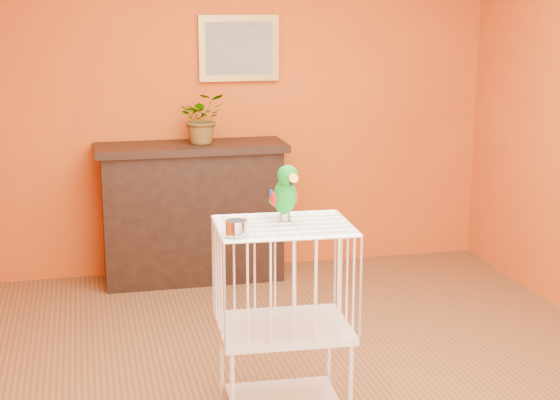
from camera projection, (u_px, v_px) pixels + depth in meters
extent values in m
plane|color=brown|center=(313.00, 382.00, 4.84)|extent=(4.50, 4.50, 0.00)
plane|color=#CC5313|center=(239.00, 106.00, 6.68)|extent=(4.00, 0.00, 4.00)
plane|color=#CC5313|center=(528.00, 289.00, 2.41)|extent=(4.00, 0.00, 4.00)
cube|color=black|center=(192.00, 216.00, 6.54)|extent=(1.34, 0.45, 1.00)
cube|color=black|center=(191.00, 148.00, 6.42)|extent=(1.43, 0.51, 0.06)
cube|color=black|center=(196.00, 222.00, 6.35)|extent=(0.94, 0.02, 0.50)
cube|color=maroon|center=(157.00, 234.00, 6.45)|extent=(0.06, 0.20, 0.31)
cube|color=#2A4824|center=(169.00, 233.00, 6.47)|extent=(0.06, 0.20, 0.31)
cube|color=maroon|center=(182.00, 233.00, 6.49)|extent=(0.06, 0.20, 0.31)
cube|color=#2A4824|center=(197.00, 232.00, 6.51)|extent=(0.06, 0.20, 0.31)
cube|color=maroon|center=(211.00, 231.00, 6.54)|extent=(0.06, 0.20, 0.31)
imported|color=#26722D|center=(203.00, 123.00, 6.41)|extent=(0.35, 0.39, 0.30)
cube|color=#B59040|center=(239.00, 48.00, 6.55)|extent=(0.62, 0.03, 0.50)
cube|color=gray|center=(239.00, 48.00, 6.54)|extent=(0.52, 0.01, 0.40)
cube|color=white|center=(284.00, 399.00, 4.44)|extent=(0.58, 0.46, 0.02)
cube|color=white|center=(284.00, 328.00, 4.36)|extent=(0.68, 0.54, 0.04)
cube|color=white|center=(284.00, 226.00, 4.24)|extent=(0.68, 0.54, 0.01)
cylinder|color=white|center=(232.00, 397.00, 4.14)|extent=(0.02, 0.02, 0.45)
cylinder|color=white|center=(351.00, 387.00, 4.25)|extent=(0.02, 0.02, 0.45)
cylinder|color=white|center=(222.00, 359.00, 4.58)|extent=(0.02, 0.02, 0.45)
cylinder|color=white|center=(329.00, 352.00, 4.68)|extent=(0.02, 0.02, 0.45)
cylinder|color=silver|center=(236.00, 228.00, 4.02)|extent=(0.10, 0.10, 0.07)
cylinder|color=#59544C|center=(281.00, 218.00, 4.29)|extent=(0.01, 0.01, 0.04)
cylinder|color=#59544C|center=(289.00, 218.00, 4.30)|extent=(0.01, 0.01, 0.04)
ellipsoid|color=#05841E|center=(285.00, 196.00, 4.27)|extent=(0.14, 0.18, 0.21)
ellipsoid|color=#05841E|center=(288.00, 175.00, 4.22)|extent=(0.12, 0.13, 0.10)
cone|color=orange|center=(292.00, 180.00, 4.17)|extent=(0.06, 0.08, 0.07)
cone|color=black|center=(291.00, 183.00, 4.19)|extent=(0.03, 0.03, 0.03)
sphere|color=black|center=(282.00, 174.00, 4.18)|extent=(0.02, 0.02, 0.02)
sphere|color=black|center=(296.00, 173.00, 4.21)|extent=(0.02, 0.02, 0.02)
ellipsoid|color=#A50C0C|center=(273.00, 199.00, 4.26)|extent=(0.04, 0.07, 0.07)
ellipsoid|color=navy|center=(295.00, 197.00, 4.30)|extent=(0.04, 0.07, 0.07)
cone|color=#05841E|center=(279.00, 207.00, 4.35)|extent=(0.09, 0.16, 0.12)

